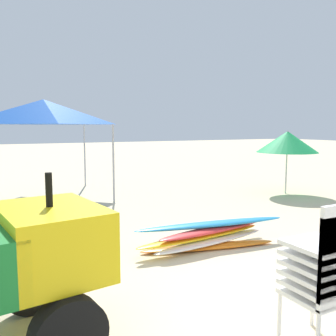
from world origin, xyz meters
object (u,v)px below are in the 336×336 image
object	(u,v)px
popup_canopy	(44,112)
beach_umbrella_left	(287,142)
stacked_plastic_chairs	(327,265)
surfboard_pile	(210,235)

from	to	relation	value
popup_canopy	beach_umbrella_left	world-z (taller)	popup_canopy
stacked_plastic_chairs	surfboard_pile	distance (m)	2.76
beach_umbrella_left	surfboard_pile	bearing A→B (deg)	-147.20
stacked_plastic_chairs	popup_canopy	distance (m)	8.34
surfboard_pile	stacked_plastic_chairs	bearing A→B (deg)	-102.79
popup_canopy	beach_umbrella_left	size ratio (longest dim) A/B	1.64
popup_canopy	surfboard_pile	bearing A→B (deg)	-73.63
stacked_plastic_chairs	popup_canopy	world-z (taller)	popup_canopy
surfboard_pile	popup_canopy	bearing A→B (deg)	106.37
surfboard_pile	popup_canopy	xyz separation A→B (m)	(-1.61, 5.49, 2.08)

